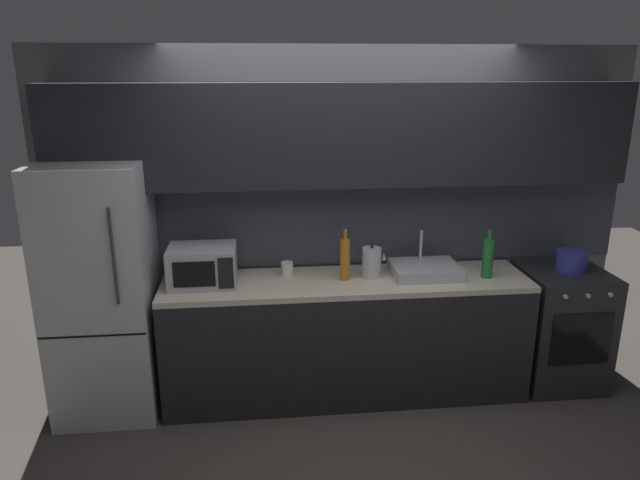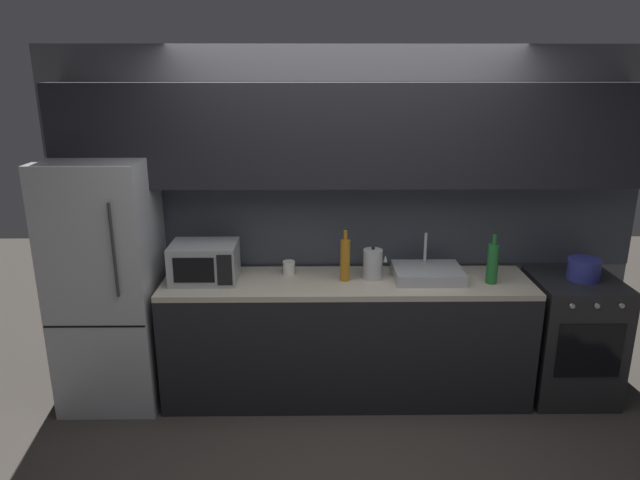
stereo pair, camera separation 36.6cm
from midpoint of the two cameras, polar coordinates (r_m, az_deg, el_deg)
ground_plane at (r=3.77m, az=6.31°, el=-21.93°), size 10.00×10.00×0.00m
back_wall at (r=4.22m, az=5.06°, el=5.71°), size 4.34×0.44×2.50m
counter_run at (r=4.29m, az=5.07°, el=-9.65°), size 2.60×0.60×0.90m
refrigerator at (r=4.28m, az=-17.84°, el=-4.13°), size 0.68×0.69×1.77m
oven_range at (r=4.74m, az=25.49°, el=-8.66°), size 0.60×0.62×0.90m
microwave at (r=4.10m, az=-8.82°, el=-2.19°), size 0.46×0.35×0.27m
sink_basin at (r=4.22m, az=13.03°, el=-3.23°), size 0.48×0.38×0.30m
kettle at (r=4.13m, az=7.77°, el=-2.40°), size 0.17×0.14×0.24m
wine_bottle_green at (r=4.23m, az=19.04°, el=-2.21°), size 0.08×0.08×0.35m
wine_bottle_amber at (r=4.06m, az=5.08°, el=-1.98°), size 0.07×0.07×0.37m
mug_white at (r=4.19m, az=-0.59°, el=-2.78°), size 0.09×0.09×0.10m
cooking_pot at (r=4.57m, az=26.68°, el=-2.63°), size 0.23×0.23×0.15m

